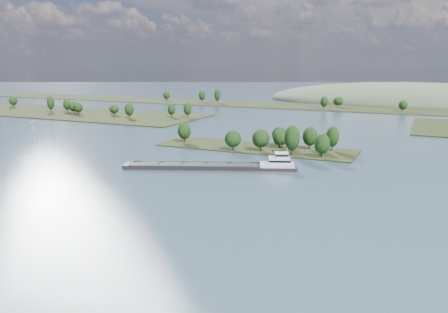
% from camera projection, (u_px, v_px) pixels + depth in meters
% --- Properties ---
extents(ground, '(1800.00, 1800.00, 0.00)m').
position_uv_depth(ground, '(199.00, 175.00, 167.42)').
color(ground, '#374E5F').
rests_on(ground, ground).
extents(tree_island, '(100.00, 31.55, 15.16)m').
position_uv_depth(tree_island, '(266.00, 142.00, 215.58)').
color(tree_island, black).
rests_on(tree_island, ground).
extents(left_bank, '(300.00, 80.00, 15.37)m').
position_uv_depth(left_bank, '(45.00, 111.00, 385.21)').
color(left_bank, black).
rests_on(left_bank, ground).
extents(back_shoreline, '(900.00, 60.00, 16.27)m').
position_uv_depth(back_shoreline, '(347.00, 108.00, 411.84)').
color(back_shoreline, black).
rests_on(back_shoreline, ground).
extents(hill_west, '(320.00, 160.00, 44.00)m').
position_uv_depth(hill_west, '(409.00, 102.00, 480.13)').
color(hill_west, '#4B5B3E').
rests_on(hill_west, ground).
extents(cargo_barge, '(68.36, 33.84, 9.51)m').
position_uv_depth(cargo_barge, '(222.00, 166.00, 177.77)').
color(cargo_barge, black).
rests_on(cargo_barge, ground).
extents(motorboat, '(5.51, 5.46, 2.18)m').
position_uv_depth(motorboat, '(32.00, 123.00, 304.77)').
color(motorboat, white).
rests_on(motorboat, ground).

